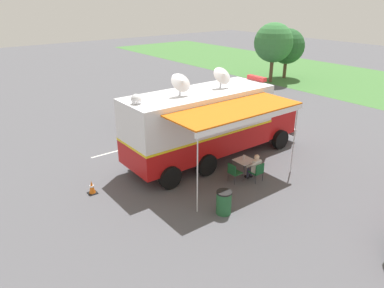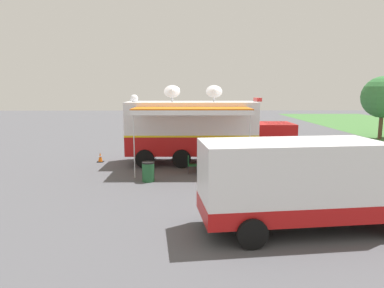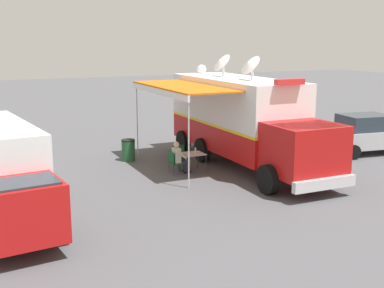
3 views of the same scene
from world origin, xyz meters
The scene contains 13 objects.
ground_plane centered at (0.00, 0.00, 0.00)m, with size 100.00×100.00×0.00m, color #515156.
lot_stripe centered at (-3.65, -1.54, 0.00)m, with size 0.12×4.80×0.01m, color silver.
command_truck centered at (0.04, 0.75, 1.95)m, with size 4.90×9.51×4.53m.
folding_table centered at (2.29, 0.77, 0.67)m, with size 0.81×0.81×0.73m.
water_bottle centered at (2.20, 0.78, 0.83)m, with size 0.07×0.07×0.22m.
folding_chair_at_table centered at (3.09, 0.76, 0.51)m, with size 0.48×0.48×0.87m.
folding_chair_beside_table centered at (2.48, -0.08, 0.51)m, with size 0.48×0.48×0.87m.
seated_responder centered at (2.90, 0.76, 0.65)m, with size 0.66×0.55×1.25m.
trash_bin centered at (4.00, -2.04, 0.46)m, with size 0.57×0.57×0.91m.
traffic_cone centered at (-0.36, -5.30, 0.28)m, with size 0.36×0.36×0.58m.
car_behind_truck centered at (-6.14, 1.13, 0.88)m, with size 4.40×2.43×1.76m.
tree_far_left centered at (-9.77, 18.57, 2.99)m, with size 3.27×3.27×4.64m.
tree_left_of_centre centered at (-9.43, 16.15, 3.54)m, with size 3.48×3.48×5.29m.
Camera 1 is at (12.26, -9.95, 7.53)m, focal length 33.65 mm.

